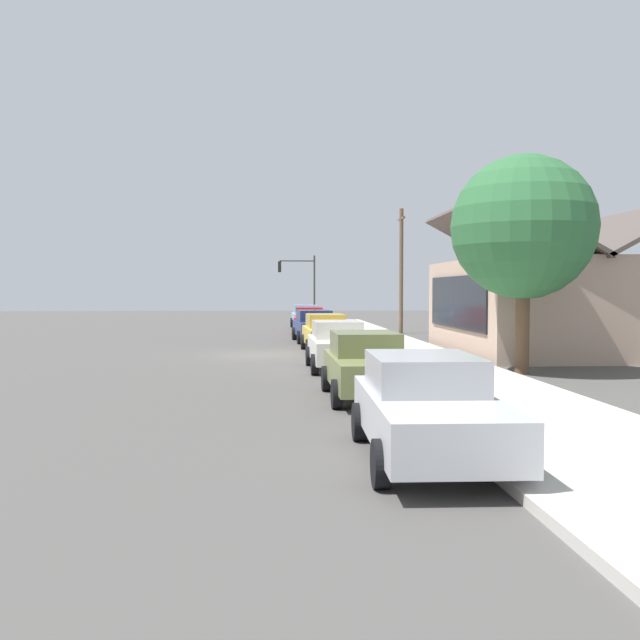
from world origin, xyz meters
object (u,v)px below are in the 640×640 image
(car_olive, at_px, (367,365))
(utility_pole_wooden, at_px, (401,268))
(car_navy, at_px, (315,326))
(traffic_light_main, at_px, (300,278))
(car_ivory, at_px, (338,345))
(car_silver, at_px, (427,407))
(car_cherry, at_px, (309,320))
(shade_tree, at_px, (523,228))
(car_mustard, at_px, (326,333))
(car_skyblue, at_px, (306,316))
(fire_hydrant_red, at_px, (401,363))

(car_olive, xyz_separation_m, utility_pole_wooden, (-24.84, 5.45, 3.11))
(car_navy, distance_m, utility_pole_wooden, 8.95)
(traffic_light_main, height_order, utility_pole_wooden, utility_pole_wooden)
(car_ivory, xyz_separation_m, car_silver, (12.20, 0.25, 0.00))
(car_navy, bearing_deg, car_silver, -2.71)
(car_cherry, relative_size, car_ivory, 1.05)
(car_olive, bearing_deg, utility_pole_wooden, 167.08)
(car_cherry, relative_size, shade_tree, 0.68)
(car_mustard, distance_m, car_silver, 18.85)
(car_skyblue, relative_size, car_silver, 0.93)
(car_skyblue, height_order, car_silver, same)
(car_olive, relative_size, traffic_light_main, 0.84)
(car_silver, height_order, utility_pole_wooden, utility_pole_wooden)
(car_silver, relative_size, shade_tree, 0.70)
(car_cherry, xyz_separation_m, car_silver, (31.12, 0.19, 0.00))
(car_cherry, height_order, car_olive, same)
(car_cherry, bearing_deg, car_ivory, 2.44)
(car_silver, xyz_separation_m, traffic_light_main, (-41.54, -0.33, 2.67))
(car_olive, bearing_deg, car_skyblue, 179.46)
(car_ivory, distance_m, car_silver, 12.20)
(car_cherry, distance_m, utility_pole_wooden, 6.34)
(car_mustard, bearing_deg, shade_tree, 32.30)
(car_navy, relative_size, shade_tree, 0.69)
(car_navy, distance_m, shade_tree, 15.56)
(car_navy, bearing_deg, car_skyblue, 176.05)
(car_ivory, height_order, traffic_light_main, traffic_light_main)
(car_navy, relative_size, car_ivory, 1.06)
(car_skyblue, height_order, car_olive, same)
(car_cherry, xyz_separation_m, car_navy, (6.45, -0.06, 0.00))
(car_skyblue, bearing_deg, shade_tree, 10.85)
(car_skyblue, distance_m, car_silver, 37.08)
(fire_hydrant_red, bearing_deg, shade_tree, 107.24)
(car_ivory, bearing_deg, car_navy, 179.45)
(utility_pole_wooden, bearing_deg, car_silver, -9.78)
(car_olive, height_order, traffic_light_main, traffic_light_main)
(car_skyblue, xyz_separation_m, shade_tree, (26.41, 5.52, 3.74))
(car_navy, bearing_deg, car_olive, -2.88)
(car_mustard, bearing_deg, car_skyblue, 178.23)
(car_mustard, height_order, shade_tree, shade_tree)
(car_mustard, bearing_deg, utility_pole_wooden, 153.94)
(car_cherry, bearing_deg, car_skyblue, -178.13)
(car_cherry, distance_m, shade_tree, 21.53)
(car_navy, xyz_separation_m, traffic_light_main, (-16.87, -0.07, 2.67))
(traffic_light_main, bearing_deg, car_olive, 0.34)
(car_ivory, height_order, shade_tree, shade_tree)
(car_cherry, distance_m, car_silver, 31.12)
(car_silver, bearing_deg, car_navy, -177.93)
(car_mustard, relative_size, car_ivory, 1.05)
(car_navy, distance_m, traffic_light_main, 17.08)
(traffic_light_main, bearing_deg, car_ivory, 0.15)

